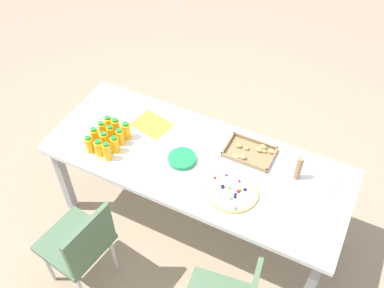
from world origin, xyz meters
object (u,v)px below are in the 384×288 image
juice_bottle_9 (109,124)px  chair_near_left (81,244)px  paper_folder (152,125)px  juice_bottle_10 (116,127)px  fruit_pizza (232,191)px  juice_bottle_3 (95,137)px  juice_bottle_6 (102,130)px  juice_bottle_8 (120,137)px  party_table (196,166)px  juice_bottle_5 (115,145)px  juice_bottle_7 (111,134)px  juice_bottle_1 (99,148)px  juice_bottle_2 (107,152)px  snack_tray (250,152)px  plate_stack (182,159)px  juice_bottle_4 (105,141)px  juice_bottle_0 (89,145)px  juice_bottle_11 (126,131)px  cardboard_tube (299,168)px  napkin_stack (324,181)px

juice_bottle_9 → chair_near_left: bearing=-72.3°
paper_folder → juice_bottle_10: bearing=-133.4°
juice_bottle_10 → fruit_pizza: (0.94, -0.11, -0.05)m
juice_bottle_3 → juice_bottle_6: bearing=82.9°
chair_near_left → juice_bottle_8: 0.75m
party_table → juice_bottle_5: juice_bottle_5 is taller
juice_bottle_7 → juice_bottle_9: juice_bottle_7 is taller
juice_bottle_1 → juice_bottle_7: size_ratio=0.93×
juice_bottle_1 → juice_bottle_3: bearing=138.6°
juice_bottle_2 → snack_tray: (0.84, 0.47, -0.06)m
juice_bottle_1 → plate_stack: (0.53, 0.20, -0.04)m
juice_bottle_4 → juice_bottle_9: juice_bottle_4 is taller
juice_bottle_4 → juice_bottle_9: 0.17m
juice_bottle_0 → juice_bottle_4: (0.08, 0.07, 0.00)m
chair_near_left → juice_bottle_5: 0.68m
juice_bottle_5 → fruit_pizza: (0.86, 0.04, -0.05)m
juice_bottle_9 → juice_bottle_11: size_ratio=0.96×
juice_bottle_3 → juice_bottle_2: bearing=-27.5°
juice_bottle_4 → fruit_pizza: bearing=2.5°
juice_bottle_1 → juice_bottle_6: juice_bottle_6 is taller
cardboard_tube → chair_near_left: bearing=-139.5°
snack_tray → paper_folder: size_ratio=1.29×
party_table → chair_near_left: bearing=-119.4°
chair_near_left → juice_bottle_4: bearing=23.8°
chair_near_left → juice_bottle_1: 0.63m
juice_bottle_8 → cardboard_tube: 1.22m
juice_bottle_3 → juice_bottle_6: juice_bottle_3 is taller
juice_bottle_2 → juice_bottle_5: (0.01, 0.08, -0.01)m
juice_bottle_10 → juice_bottle_7: bearing=-86.3°
juice_bottle_7 → juice_bottle_9: bearing=132.5°
juice_bottle_5 → napkin_stack: bearing=15.7°
juice_bottle_1 → napkin_stack: size_ratio=0.88×
juice_bottle_1 → juice_bottle_6: (-0.07, 0.14, 0.01)m
juice_bottle_1 → juice_bottle_5: (0.08, 0.07, 0.00)m
chair_near_left → juice_bottle_5: bearing=16.5°
juice_bottle_2 → juice_bottle_9: 0.27m
party_table → paper_folder: bearing=160.9°
fruit_pizza → juice_bottle_5: bearing=-177.5°
juice_bottle_8 → fruit_pizza: size_ratio=0.40×
juice_bottle_7 → cardboard_tube: size_ratio=0.73×
juice_bottle_1 → paper_folder: size_ratio=0.51×
juice_bottle_4 → plate_stack: 0.55m
juice_bottle_5 → paper_folder: bearing=74.3°
juice_bottle_10 → juice_bottle_11: size_ratio=1.03×
juice_bottle_8 → plate_stack: (0.46, 0.05, -0.05)m
juice_bottle_7 → juice_bottle_8: juice_bottle_7 is taller
juice_bottle_3 → cardboard_tube: 1.38m
fruit_pizza → napkin_stack: size_ratio=2.25×
juice_bottle_4 → juice_bottle_6: bearing=133.6°
juice_bottle_10 → plate_stack: (0.53, -0.02, -0.05)m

